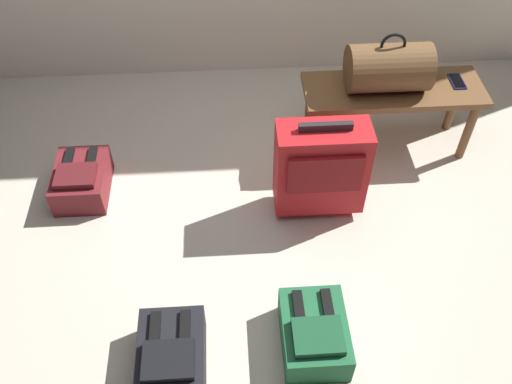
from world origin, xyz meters
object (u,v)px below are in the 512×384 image
Objects in this scene: bench at (392,97)px; backpack_maroon at (82,180)px; backpack_dark at (172,356)px; cell_phone at (457,81)px; duffel_bag_brown at (388,68)px; suitcase_upright_red at (321,168)px; backpack_green at (314,334)px.

bench is 1.79m from backpack_maroon.
cell_phone is at bearing 41.20° from backpack_dark.
bench is at bearing -175.83° from cell_phone.
backpack_dark is (-1.15, -1.35, -0.47)m from duffel_bag_brown.
suitcase_upright_red reaches higher than backpack_dark.
cell_phone is at bearing 4.17° from bench.
duffel_bag_brown is 0.74× the size of suitcase_upright_red.
bench is at bearing 65.10° from backpack_green.
suitcase_upright_red is at bearing 80.99° from backpack_green.
suitcase_upright_red is 1.31m from backpack_maroon.
backpack_maroon is at bearing -170.64° from duffel_bag_brown.
bench is at bearing 45.57° from suitcase_upright_red.
backpack_dark is at bearing -63.39° from backpack_maroon.
cell_phone reaches higher than bench.
backpack_maroon is (-0.54, 1.07, 0.00)m from backpack_dark.
bench is 1.83m from backpack_dark.
suitcase_upright_red is at bearing -148.72° from cell_phone.
backpack_green is at bearing -99.01° from suitcase_upright_red.
cell_phone is (0.42, 0.03, -0.13)m from duffel_bag_brown.
cell_phone is 2.16m from backpack_maroon.
backpack_dark is at bearing -130.53° from duffel_bag_brown.
duffel_bag_brown reaches higher than suitcase_upright_red.
cell_phone is at bearing 31.28° from suitcase_upright_red.
backpack_green is (-0.60, -1.28, -0.27)m from bench.
suitcase_upright_red reaches higher than cell_phone.
cell_phone is 0.38× the size of backpack_maroon.
backpack_green is at bearing -114.90° from bench.
cell_phone is 0.38× the size of backpack_dark.
backpack_dark is (-1.21, -1.35, -0.27)m from bench.
backpack_maroon and backpack_green have the same top height.
duffel_bag_brown is at bearing 180.00° from bench.
duffel_bag_brown is at bearing -176.40° from cell_phone.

